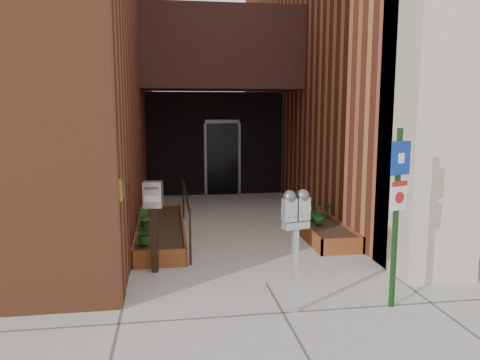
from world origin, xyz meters
name	(u,v)px	position (x,y,z in m)	size (l,w,h in m)	color
ground	(266,284)	(0.00, 0.00, 0.00)	(80.00, 80.00, 0.00)	#9E9991
architecture	(209,18)	(-0.18, 6.89, 4.98)	(20.00, 14.60, 10.00)	brown
planter_left	(161,231)	(-1.55, 2.70, 0.13)	(0.90, 3.60, 0.30)	brown
planter_right	(323,232)	(1.60, 2.20, 0.13)	(0.80, 2.20, 0.30)	brown
handrail	(186,201)	(-1.05, 2.65, 0.75)	(0.04, 3.34, 0.90)	black
parking_meter	(296,218)	(0.15, -1.00, 1.21)	(0.36, 0.21, 1.56)	#B4B4B7
sign_post	(398,199)	(1.44, -1.04, 1.41)	(0.30, 0.13, 2.29)	#153814
payment_dropbox	(153,207)	(-1.61, 0.75, 1.03)	(0.31, 0.25, 1.43)	black
shrub_left_a	(144,234)	(-1.80, 1.30, 0.48)	(0.32, 0.32, 0.35)	#1F5B1A
shrub_left_b	(144,217)	(-1.85, 2.36, 0.50)	(0.23, 0.23, 0.41)	#275819
shrub_left_c	(145,215)	(-1.85, 2.68, 0.48)	(0.20, 0.20, 0.35)	#255919
shrub_left_d	(148,200)	(-1.85, 4.10, 0.50)	(0.21, 0.21, 0.40)	#20601B
shrub_right_a	(319,214)	(1.50, 2.18, 0.49)	(0.21, 0.21, 0.37)	#19581E
shrub_right_b	(327,210)	(1.85, 2.71, 0.45)	(0.16, 0.16, 0.30)	#26621C
shrub_right_c	(314,211)	(1.52, 2.55, 0.47)	(0.31, 0.31, 0.34)	#27631C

